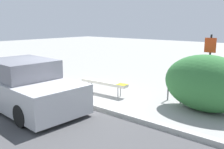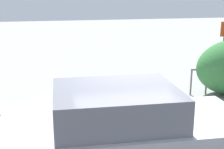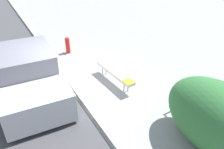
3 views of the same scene
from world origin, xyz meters
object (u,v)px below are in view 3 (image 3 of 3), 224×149
Objects in this scene: fire_hydrant at (68,45)px; parked_car_near at (28,75)px; bike_rack at (183,101)px; bench at (115,73)px.

fire_hydrant is 3.26m from parked_car_near.
parked_car_near is at bearing -133.30° from bike_rack.
bike_rack is 5.96m from fire_hydrant.
bench is 2.45× the size of bike_rack.
bike_rack is 0.19× the size of parked_car_near.
bike_rack reaches higher than fire_hydrant.
bench is 3.37m from fire_hydrant.
bench is 2.65× the size of fire_hydrant.
bike_rack is 1.08× the size of fire_hydrant.
parked_car_near is at bearing -42.02° from fire_hydrant.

